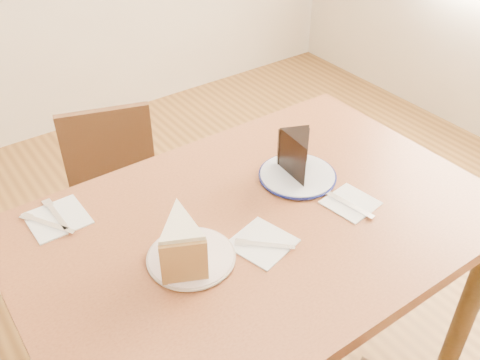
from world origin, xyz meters
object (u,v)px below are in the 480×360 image
(plate_navy, at_px, (297,176))
(chocolate_cake, at_px, (299,158))
(table, at_px, (258,247))
(plate_cream, at_px, (191,257))
(chair_far, at_px, (120,207))
(carrot_cake, at_px, (181,240))

(plate_navy, xyz_separation_m, chocolate_cake, (-0.00, -0.00, 0.06))
(table, bearing_deg, plate_cream, -173.49)
(chocolate_cake, bearing_deg, table, 45.58)
(chair_far, relative_size, plate_navy, 3.65)
(plate_navy, height_order, carrot_cake, carrot_cake)
(plate_cream, xyz_separation_m, plate_navy, (0.41, 0.10, 0.00))
(table, distance_m, chair_far, 0.69)
(table, xyz_separation_m, plate_cream, (-0.21, -0.02, 0.10))
(chair_far, distance_m, chocolate_cake, 0.76)
(chocolate_cake, bearing_deg, plate_cream, 37.98)
(carrot_cake, bearing_deg, plate_cream, -3.00)
(carrot_cake, bearing_deg, chocolate_cake, 37.36)
(plate_cream, relative_size, chocolate_cake, 1.66)
(chair_far, bearing_deg, plate_navy, 137.59)
(chair_far, height_order, plate_navy, plate_navy)
(plate_cream, distance_m, chocolate_cake, 0.42)
(table, relative_size, chocolate_cake, 10.23)
(table, height_order, chocolate_cake, chocolate_cake)
(chair_far, height_order, chocolate_cake, chocolate_cake)
(chair_far, xyz_separation_m, plate_cream, (-0.08, -0.66, 0.34))
(table, height_order, plate_navy, plate_navy)
(carrot_cake, relative_size, chocolate_cake, 1.17)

